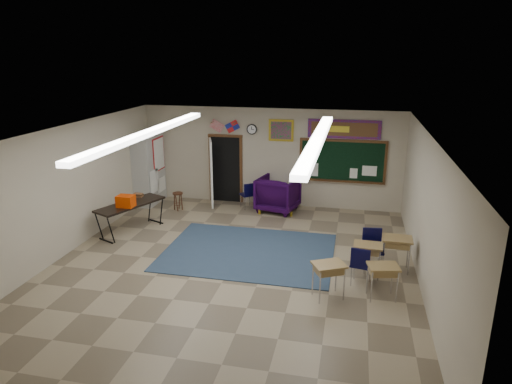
% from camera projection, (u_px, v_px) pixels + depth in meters
% --- Properties ---
extents(floor, '(9.00, 9.00, 0.00)m').
position_uv_depth(floor, '(232.00, 266.00, 10.23)').
color(floor, gray).
rests_on(floor, ground).
extents(back_wall, '(8.00, 0.04, 3.00)m').
position_uv_depth(back_wall, '(270.00, 157.00, 13.99)').
color(back_wall, '#B0A58F').
rests_on(back_wall, floor).
extents(front_wall, '(8.00, 0.04, 3.00)m').
position_uv_depth(front_wall, '(134.00, 315.00, 5.58)').
color(front_wall, '#B0A58F').
rests_on(front_wall, floor).
extents(left_wall, '(0.04, 9.00, 3.00)m').
position_uv_depth(left_wall, '(65.00, 191.00, 10.60)').
color(left_wall, '#B0A58F').
rests_on(left_wall, floor).
extents(right_wall, '(0.04, 9.00, 3.00)m').
position_uv_depth(right_wall, '(427.00, 216.00, 8.97)').
color(right_wall, '#B0A58F').
rests_on(right_wall, floor).
extents(ceiling, '(8.00, 9.00, 0.04)m').
position_uv_depth(ceiling, '(230.00, 133.00, 9.35)').
color(ceiling, silver).
rests_on(ceiling, back_wall).
extents(area_rug, '(4.00, 3.00, 0.02)m').
position_uv_depth(area_rug, '(249.00, 252.00, 10.93)').
color(area_rug, '#2D3E55').
rests_on(area_rug, floor).
extents(fluorescent_strips, '(3.86, 6.00, 0.10)m').
position_uv_depth(fluorescent_strips, '(230.00, 136.00, 9.36)').
color(fluorescent_strips, white).
rests_on(fluorescent_strips, ceiling).
extents(doorway, '(1.10, 0.89, 2.16)m').
position_uv_depth(doorway, '(222.00, 170.00, 14.29)').
color(doorway, black).
rests_on(doorway, back_wall).
extents(chalkboard, '(2.55, 0.14, 1.30)m').
position_uv_depth(chalkboard, '(342.00, 162.00, 13.52)').
color(chalkboard, '#522F17').
rests_on(chalkboard, back_wall).
extents(bulletin_board, '(2.10, 0.05, 0.55)m').
position_uv_depth(bulletin_board, '(344.00, 129.00, 13.23)').
color(bulletin_board, '#A50E0E').
rests_on(bulletin_board, back_wall).
extents(framed_art_print, '(0.75, 0.05, 0.65)m').
position_uv_depth(framed_art_print, '(281.00, 130.00, 13.64)').
color(framed_art_print, '#AF9121').
rests_on(framed_art_print, back_wall).
extents(wall_clock, '(0.32, 0.05, 0.32)m').
position_uv_depth(wall_clock, '(252.00, 129.00, 13.82)').
color(wall_clock, black).
rests_on(wall_clock, back_wall).
extents(wall_flags, '(1.16, 0.06, 0.70)m').
position_uv_depth(wall_flags, '(225.00, 124.00, 13.93)').
color(wall_flags, red).
rests_on(wall_flags, back_wall).
extents(storage_cabinet, '(0.59, 1.25, 2.20)m').
position_uv_depth(storage_cabinet, '(149.00, 169.00, 14.26)').
color(storage_cabinet, '#ABABA6').
rests_on(storage_cabinet, floor).
extents(wingback_armchair, '(1.34, 1.36, 1.04)m').
position_uv_depth(wingback_armchair, '(278.00, 194.00, 13.67)').
color(wingback_armchair, black).
rests_on(wingback_armchair, floor).
extents(student_chair_reading, '(0.58, 0.58, 0.82)m').
position_uv_depth(student_chair_reading, '(247.00, 195.00, 13.92)').
color(student_chair_reading, black).
rests_on(student_chair_reading, floor).
extents(student_chair_desk_a, '(0.50, 0.50, 0.86)m').
position_uv_depth(student_chair_desk_a, '(361.00, 265.00, 9.30)').
color(student_chair_desk_a, black).
rests_on(student_chair_desk_a, floor).
extents(student_chair_desk_b, '(0.51, 0.51, 0.92)m').
position_uv_depth(student_chair_desk_b, '(372.00, 251.00, 9.88)').
color(student_chair_desk_b, black).
rests_on(student_chair_desk_b, floor).
extents(student_desk_front_left, '(0.62, 0.47, 0.72)m').
position_uv_depth(student_desk_front_left, '(367.00, 258.00, 9.68)').
color(student_desk_front_left, olive).
rests_on(student_desk_front_left, floor).
extents(student_desk_front_right, '(0.65, 0.49, 0.76)m').
position_uv_depth(student_desk_front_right, '(396.00, 252.00, 9.92)').
color(student_desk_front_right, olive).
rests_on(student_desk_front_right, floor).
extents(student_desk_back_left, '(0.74, 0.68, 0.72)m').
position_uv_depth(student_desk_back_left, '(328.00, 279.00, 8.80)').
color(student_desk_back_left, olive).
rests_on(student_desk_back_left, floor).
extents(student_desk_back_right, '(0.65, 0.54, 0.69)m').
position_uv_depth(student_desk_back_right, '(382.00, 280.00, 8.78)').
color(student_desk_back_right, olive).
rests_on(student_desk_back_right, floor).
extents(folding_table, '(1.33, 2.00, 1.09)m').
position_uv_depth(folding_table, '(131.00, 216.00, 12.06)').
color(folding_table, black).
rests_on(folding_table, floor).
extents(wooden_stool, '(0.31, 0.31, 0.54)m').
position_uv_depth(wooden_stool, '(178.00, 201.00, 13.79)').
color(wooden_stool, '#472615').
rests_on(wooden_stool, floor).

